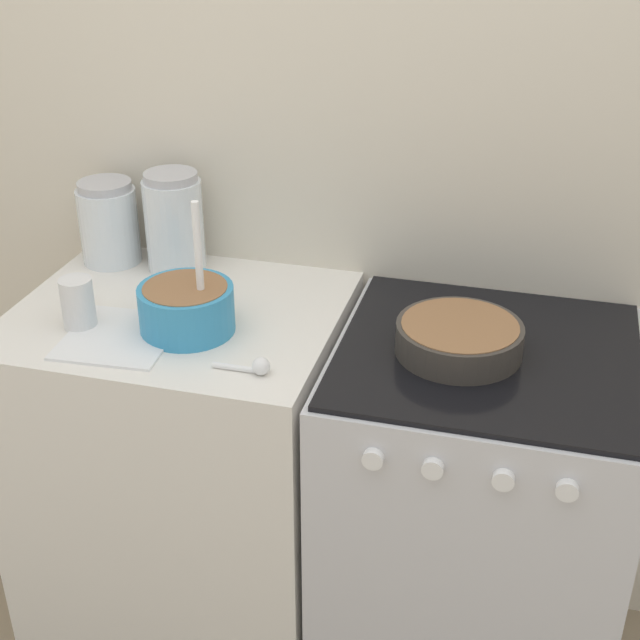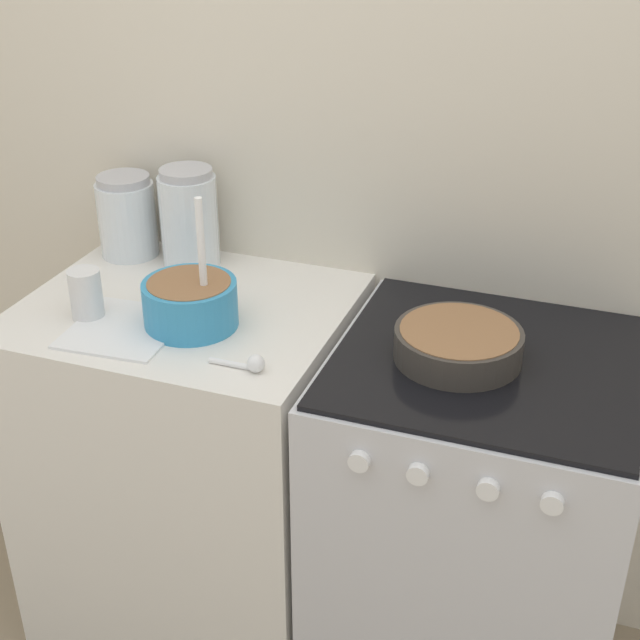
{
  "view_description": "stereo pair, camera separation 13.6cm",
  "coord_description": "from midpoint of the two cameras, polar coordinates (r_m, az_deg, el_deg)",
  "views": [
    {
      "loc": [
        0.4,
        -1.31,
        1.83
      ],
      "look_at": [
        -0.01,
        0.25,
        0.96
      ],
      "focal_mm": 50.0,
      "sensor_mm": 36.0,
      "label": 1
    },
    {
      "loc": [
        0.53,
        -1.27,
        1.83
      ],
      "look_at": [
        -0.01,
        0.25,
        0.96
      ],
      "focal_mm": 50.0,
      "sensor_mm": 36.0,
      "label": 2
    }
  ],
  "objects": [
    {
      "name": "baking_pan",
      "position": [
        1.81,
        10.99,
        -1.53
      ],
      "size": [
        0.26,
        0.26,
        0.07
      ],
      "color": "#38332D",
      "rests_on": "stove"
    },
    {
      "name": "wall_back",
      "position": [
        2.07,
        5.91,
        10.33
      ],
      "size": [
        4.44,
        0.05,
        2.4
      ],
      "color": "beige",
      "rests_on": "ground_plane"
    },
    {
      "name": "stove",
      "position": [
        2.1,
        11.51,
        -13.25
      ],
      "size": [
        0.63,
        0.62,
        0.91
      ],
      "color": "silver",
      "rests_on": "ground_plane"
    },
    {
      "name": "recipe_page",
      "position": [
        1.93,
        -10.46,
        -0.58
      ],
      "size": [
        0.24,
        0.25,
        0.01
      ],
      "color": "white",
      "rests_on": "countertop_cabinet"
    },
    {
      "name": "tin_can",
      "position": [
        1.97,
        -12.85,
        1.58
      ],
      "size": [
        0.07,
        0.07,
        0.11
      ],
      "color": "silver",
      "rests_on": "countertop_cabinet"
    },
    {
      "name": "mixing_bowl",
      "position": [
        1.9,
        -6.28,
        1.21
      ],
      "size": [
        0.2,
        0.2,
        0.29
      ],
      "color": "#338CBF",
      "rests_on": "countertop_cabinet"
    },
    {
      "name": "measuring_spoon",
      "position": [
        1.75,
        -2.26,
        -2.85
      ],
      "size": [
        0.12,
        0.04,
        0.04
      ],
      "color": "white",
      "rests_on": "countertop_cabinet"
    },
    {
      "name": "countertop_cabinet",
      "position": [
        2.26,
        -6.19,
        -9.48
      ],
      "size": [
        0.72,
        0.61,
        0.91
      ],
      "color": "silver",
      "rests_on": "ground_plane"
    },
    {
      "name": "storage_jar_left",
      "position": [
        2.26,
        -10.54,
        6.2
      ],
      "size": [
        0.14,
        0.14,
        0.21
      ],
      "color": "silver",
      "rests_on": "countertop_cabinet"
    },
    {
      "name": "storage_jar_middle",
      "position": [
        2.18,
        -6.58,
        6.09
      ],
      "size": [
        0.14,
        0.14,
        0.24
      ],
      "color": "silver",
      "rests_on": "countertop_cabinet"
    }
  ]
}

